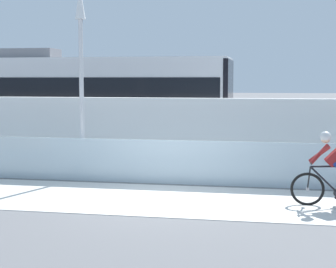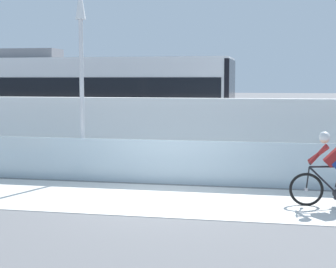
# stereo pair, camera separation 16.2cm
# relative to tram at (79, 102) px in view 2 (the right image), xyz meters

# --- Properties ---
(ground_plane) EXTENTS (200.00, 200.00, 0.00)m
(ground_plane) POSITION_rel_tram_xyz_m (4.42, -6.85, -1.89)
(ground_plane) COLOR slate
(bike_path_deck) EXTENTS (32.00, 3.20, 0.01)m
(bike_path_deck) POSITION_rel_tram_xyz_m (4.42, -6.85, -1.89)
(bike_path_deck) COLOR silver
(bike_path_deck) RESTS_ON ground
(glass_parapet) EXTENTS (32.00, 0.05, 1.14)m
(glass_parapet) POSITION_rel_tram_xyz_m (4.42, -5.00, -1.32)
(glass_parapet) COLOR silver
(glass_parapet) RESTS_ON ground
(concrete_barrier_wall) EXTENTS (32.00, 0.36, 2.17)m
(concrete_barrier_wall) POSITION_rel_tram_xyz_m (4.42, -3.20, -0.81)
(concrete_barrier_wall) COLOR white
(concrete_barrier_wall) RESTS_ON ground
(tram_rail_near) EXTENTS (32.00, 0.08, 0.01)m
(tram_rail_near) POSITION_rel_tram_xyz_m (4.42, -0.72, -1.89)
(tram_rail_near) COLOR #595654
(tram_rail_near) RESTS_ON ground
(tram_rail_far) EXTENTS (32.00, 0.08, 0.01)m
(tram_rail_far) POSITION_rel_tram_xyz_m (4.42, 0.72, -1.89)
(tram_rail_far) COLOR #595654
(tram_rail_far) RESTS_ON ground
(tram) EXTENTS (11.06, 2.54, 3.81)m
(tram) POSITION_rel_tram_xyz_m (0.00, 0.00, 0.00)
(tram) COLOR silver
(tram) RESTS_ON ground
(cyclist_on_bike) EXTENTS (1.77, 0.58, 1.61)m
(cyclist_on_bike) POSITION_rel_tram_xyz_m (8.23, -6.85, -1.11)
(cyclist_on_bike) COLOR black
(cyclist_on_bike) RESTS_ON ground
(lamp_post_antenna) EXTENTS (0.28, 0.28, 5.20)m
(lamp_post_antenna) POSITION_rel_tram_xyz_m (1.87, -4.70, 1.40)
(lamp_post_antenna) COLOR gray
(lamp_post_antenna) RESTS_ON ground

